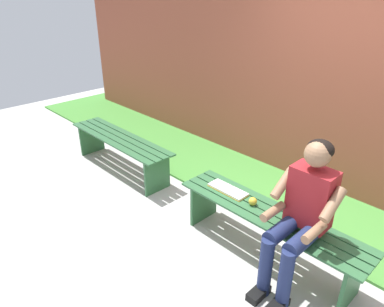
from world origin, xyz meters
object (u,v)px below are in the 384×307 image
(book_open, at_px, (228,190))
(person_seated, at_px, (301,213))
(bench_far, at_px, (120,145))
(apple, at_px, (253,201))
(bench_near, at_px, (268,223))

(book_open, bearing_deg, person_seated, 171.69)
(bench_far, bearing_deg, apple, -179.92)
(bench_far, bearing_deg, bench_near, 180.00)
(person_seated, relative_size, book_open, 3.11)
(bench_near, height_order, apple, apple)
(book_open, bearing_deg, bench_near, 177.44)
(bench_near, bearing_deg, person_seated, 163.59)
(person_seated, height_order, book_open, person_seated)
(bench_near, relative_size, person_seated, 1.43)
(apple, bearing_deg, bench_near, 179.06)
(person_seated, xyz_separation_m, apple, (0.53, -0.11, -0.20))
(person_seated, bearing_deg, bench_far, -2.17)
(bench_near, distance_m, person_seated, 0.50)
(apple, bearing_deg, bench_far, 0.08)
(bench_far, height_order, book_open, book_open)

